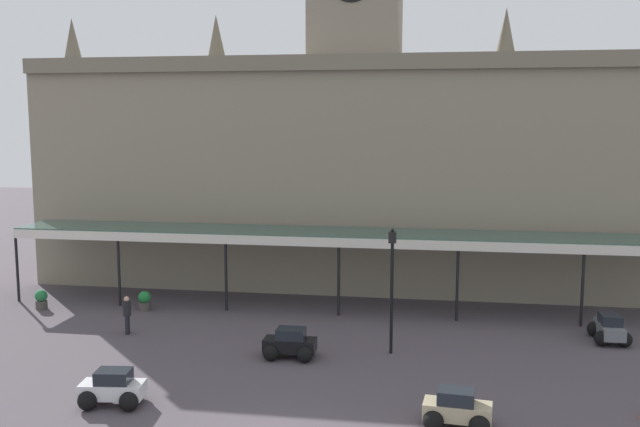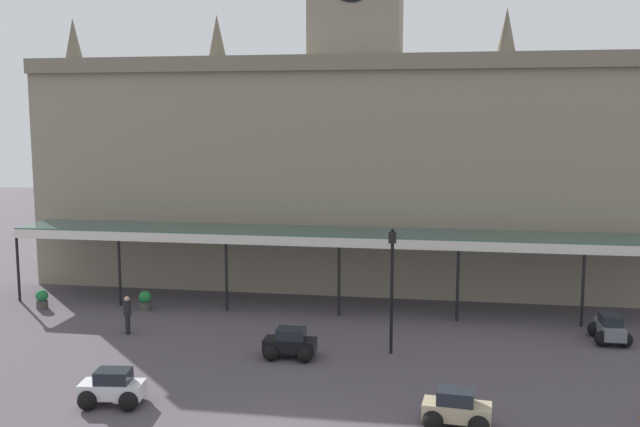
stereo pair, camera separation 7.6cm
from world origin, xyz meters
TOP-DOWN VIEW (x-y plane):
  - station_building at (0.00, 21.36)m, footprint 35.49×7.00m
  - entrance_canopy at (-0.00, 15.64)m, footprint 33.34×3.26m
  - car_black_sedan at (-1.07, 8.11)m, footprint 2.06×1.53m
  - car_beige_sedan at (5.20, 2.75)m, footprint 2.13×1.65m
  - car_white_sedan at (-5.88, 2.67)m, footprint 2.14×1.67m
  - car_grey_sedan at (11.79, 12.25)m, footprint 1.53×2.06m
  - pedestrian_crossing_forecourt at (-8.71, 10.03)m, footprint 0.34×0.38m
  - victorian_lamppost at (2.80, 9.28)m, footprint 0.30×0.30m
  - planter_forecourt_centre at (-14.64, 13.19)m, footprint 0.60×0.60m
  - planter_near_kerb at (-9.50, 13.75)m, footprint 0.60×0.60m

SIDE VIEW (x-z plane):
  - planter_forecourt_centre at x=-14.64m, z-range 0.01..0.97m
  - planter_near_kerb at x=-9.50m, z-range 0.01..0.97m
  - car_black_sedan at x=-1.07m, z-range -0.09..1.10m
  - car_beige_sedan at x=5.20m, z-range -0.09..1.10m
  - car_white_sedan at x=-5.88m, z-range -0.09..1.10m
  - car_grey_sedan at x=11.79m, z-range -0.09..1.10m
  - pedestrian_crossing_forecourt at x=-8.71m, z-range 0.07..1.74m
  - victorian_lamppost at x=2.80m, z-range 0.60..5.66m
  - entrance_canopy at x=0.00m, z-range 1.77..5.60m
  - station_building at x=0.00m, z-range -3.04..16.80m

